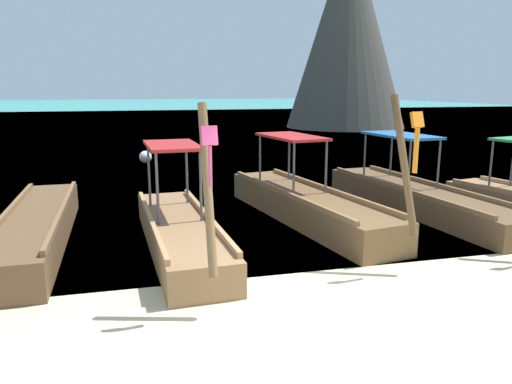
{
  "coord_description": "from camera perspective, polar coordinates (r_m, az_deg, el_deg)",
  "views": [
    {
      "loc": [
        -2.32,
        -6.09,
        2.95
      ],
      "look_at": [
        0.0,
        3.02,
        0.94
      ],
      "focal_mm": 34.48,
      "sensor_mm": 36.0,
      "label": 1
    }
  ],
  "objects": [
    {
      "name": "ground",
      "position": [
        7.16,
        6.11,
        -12.36
      ],
      "size": [
        120.0,
        120.0,
        0.0
      ],
      "primitive_type": "plane",
      "color": "beige"
    },
    {
      "name": "sea_water",
      "position": [
        67.22,
        -12.45,
        9.29
      ],
      "size": [
        120.0,
        120.0,
        0.0
      ],
      "primitive_type": "plane",
      "color": "#2DB29E",
      "rests_on": "ground"
    },
    {
      "name": "longtail_boat_green_ribbon",
      "position": [
        10.25,
        -24.1,
        -3.86
      ],
      "size": [
        1.17,
        6.39,
        2.76
      ],
      "color": "brown",
      "rests_on": "ground"
    },
    {
      "name": "longtail_boat_pink_ribbon",
      "position": [
        9.22,
        -8.83,
        -4.49
      ],
      "size": [
        1.39,
        5.49,
        2.76
      ],
      "color": "olive",
      "rests_on": "ground"
    },
    {
      "name": "longtail_boat_orange_ribbon",
      "position": [
        11.07,
        5.84,
        -1.43
      ],
      "size": [
        2.1,
        6.54,
        2.84
      ],
      "color": "brown",
      "rests_on": "ground"
    },
    {
      "name": "longtail_boat_red_ribbon",
      "position": [
        12.51,
        18.24,
        -0.59
      ],
      "size": [
        1.79,
        7.13,
        2.74
      ],
      "color": "brown",
      "rests_on": "ground"
    },
    {
      "name": "karst_rock",
      "position": [
        38.14,
        10.8,
        17.88
      ],
      "size": [
        9.0,
        8.72,
        14.25
      ],
      "color": "#47443D",
      "rests_on": "ground"
    },
    {
      "name": "mooring_buoy_near",
      "position": [
        19.9,
        -12.7,
        3.98
      ],
      "size": [
        0.49,
        0.49,
        0.49
      ],
      "color": "white",
      "rests_on": "sea_water"
    }
  ]
}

